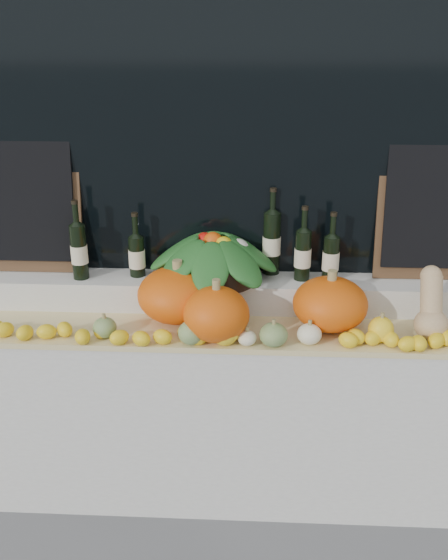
% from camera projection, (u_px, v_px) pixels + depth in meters
% --- Properties ---
extents(display_sill, '(2.30, 0.55, 0.88)m').
position_uv_depth(display_sill, '(225.00, 406.00, 2.96)').
color(display_sill, silver).
rests_on(display_sill, ground).
extents(rear_tier, '(2.30, 0.25, 0.16)m').
position_uv_depth(rear_tier, '(226.00, 293.00, 2.90)').
color(rear_tier, silver).
rests_on(rear_tier, display_sill).
extents(straw_bedding, '(2.10, 0.32, 0.02)m').
position_uv_depth(straw_bedding, '(223.00, 333.00, 2.67)').
color(straw_bedding, tan).
rests_on(straw_bedding, display_sill).
extents(pumpkin_left, '(0.41, 0.41, 0.24)m').
position_uv_depth(pumpkin_left, '(178.00, 295.00, 2.73)').
color(pumpkin_left, '#E75A0C').
rests_on(pumpkin_left, straw_bedding).
extents(pumpkin_right, '(0.42, 0.42, 0.23)m').
position_uv_depth(pumpkin_right, '(330.00, 304.00, 2.65)').
color(pumpkin_right, '#E75A0C').
rests_on(pumpkin_right, straw_bedding).
extents(pumpkin_center, '(0.30, 0.30, 0.23)m').
position_uv_depth(pumpkin_center, '(216.00, 314.00, 2.56)').
color(pumpkin_center, '#E75A0C').
rests_on(pumpkin_center, straw_bedding).
extents(butternut_squash, '(0.14, 0.21, 0.29)m').
position_uv_depth(butternut_squash, '(431.00, 308.00, 2.59)').
color(butternut_squash, tan).
rests_on(butternut_squash, straw_bedding).
extents(decorative_gourds, '(1.25, 0.17, 0.16)m').
position_uv_depth(decorative_gourds, '(249.00, 332.00, 2.55)').
color(decorative_gourds, '#275A1B').
rests_on(decorative_gourds, straw_bedding).
extents(lemon_heap, '(2.20, 0.16, 0.06)m').
position_uv_depth(lemon_heap, '(222.00, 336.00, 2.55)').
color(lemon_heap, yellow).
rests_on(lemon_heap, straw_bedding).
extents(produce_bowl, '(0.62, 0.62, 0.23)m').
position_uv_depth(produce_bowl, '(213.00, 256.00, 2.82)').
color(produce_bowl, black).
rests_on(produce_bowl, rear_tier).
extents(wine_bottle_far_left, '(0.08, 0.08, 0.37)m').
position_uv_depth(wine_bottle_far_left, '(79.00, 251.00, 2.81)').
color(wine_bottle_far_left, black).
rests_on(wine_bottle_far_left, rear_tier).
extents(wine_bottle_near_left, '(0.08, 0.08, 0.30)m').
position_uv_depth(wine_bottle_near_left, '(137.00, 255.00, 2.85)').
color(wine_bottle_near_left, black).
rests_on(wine_bottle_near_left, rear_tier).
extents(wine_bottle_tall, '(0.08, 0.08, 0.41)m').
position_uv_depth(wine_bottle_tall, '(272.00, 242.00, 2.86)').
color(wine_bottle_tall, black).
rests_on(wine_bottle_tall, rear_tier).
extents(wine_bottle_near_right, '(0.08, 0.08, 0.34)m').
position_uv_depth(wine_bottle_near_right, '(303.00, 254.00, 2.80)').
color(wine_bottle_near_right, black).
rests_on(wine_bottle_near_right, rear_tier).
extents(wine_bottle_far_right, '(0.08, 0.08, 0.32)m').
position_uv_depth(wine_bottle_far_right, '(331.00, 258.00, 2.80)').
color(wine_bottle_far_right, black).
rests_on(wine_bottle_far_right, rear_tier).
extents(chalkboard_left, '(0.50, 0.12, 0.62)m').
position_uv_depth(chalkboard_left, '(26.00, 203.00, 2.85)').
color(chalkboard_left, '#4C331E').
rests_on(chalkboard_left, rear_tier).
extents(chalkboard_right, '(0.50, 0.12, 0.62)m').
position_uv_depth(chalkboard_right, '(434.00, 209.00, 2.76)').
color(chalkboard_right, '#4C331E').
rests_on(chalkboard_right, rear_tier).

